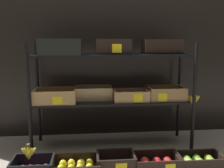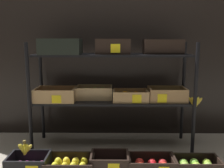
% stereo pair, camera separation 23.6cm
% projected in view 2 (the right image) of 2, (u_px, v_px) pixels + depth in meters
% --- Properties ---
extents(ground_plane, '(10.00, 10.00, 0.00)m').
position_uv_depth(ground_plane, '(112.00, 145.00, 2.47)').
color(ground_plane, gray).
extents(storefront_wall, '(3.84, 0.12, 2.15)m').
position_uv_depth(storefront_wall, '(112.00, 34.00, 2.67)').
color(storefront_wall, black).
rests_on(storefront_wall, ground_plane).
extents(display_rack, '(1.57, 0.42, 1.03)m').
position_uv_depth(display_rack, '(112.00, 78.00, 2.34)').
color(display_rack, black).
rests_on(display_rack, ground_plane).
extents(crate_ground_plum, '(0.32, 0.23, 0.12)m').
position_uv_depth(crate_ground_plum, '(29.00, 165.00, 2.00)').
color(crate_ground_plum, black).
rests_on(crate_ground_plum, ground_plane).
extents(crate_ground_lemon, '(0.37, 0.25, 0.10)m').
position_uv_depth(crate_ground_lemon, '(70.00, 165.00, 1.99)').
color(crate_ground_lemon, black).
rests_on(crate_ground_lemon, ground_plane).
extents(crate_ground_center_plum, '(0.30, 0.23, 0.13)m').
position_uv_depth(crate_ground_center_plum, '(110.00, 164.00, 2.00)').
color(crate_ground_center_plum, black).
rests_on(crate_ground_center_plum, ground_plane).
extents(crate_ground_apple_red, '(0.37, 0.23, 0.11)m').
position_uv_depth(crate_ground_apple_red, '(152.00, 165.00, 1.99)').
color(crate_ground_apple_red, black).
rests_on(crate_ground_apple_red, ground_plane).
extents(crate_ground_apple_green, '(0.38, 0.21, 0.10)m').
position_uv_depth(crate_ground_apple_green, '(196.00, 166.00, 1.99)').
color(crate_ground_apple_green, black).
rests_on(crate_ground_apple_green, ground_plane).
extents(banana_bunch_loose, '(0.13, 0.05, 0.12)m').
position_uv_depth(banana_bunch_loose, '(25.00, 149.00, 1.97)').
color(banana_bunch_loose, brown).
rests_on(banana_bunch_loose, crate_ground_plum).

